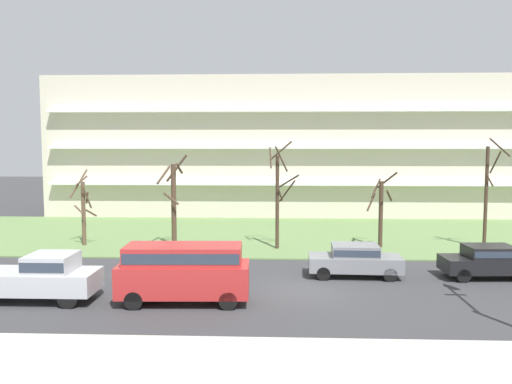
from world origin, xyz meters
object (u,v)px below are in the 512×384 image
(tree_far_left, at_px, (84,209))
(tree_far_right, at_px, (487,193))
(tree_left, at_px, (174,202))
(tree_center, at_px, (279,195))
(sedan_gray_near_left, at_px, (355,259))
(tree_right, at_px, (381,210))
(sedan_black_near_right, at_px, (489,260))
(pickup_silver_center_right, at_px, (36,276))
(van_red_center_left, at_px, (184,269))

(tree_far_left, distance_m, tree_far_right, 24.73)
(tree_left, bearing_deg, tree_center, 3.49)
(tree_center, relative_size, sedan_gray_near_left, 1.48)
(tree_right, distance_m, sedan_black_near_right, 8.21)
(tree_right, relative_size, sedan_gray_near_left, 1.06)
(tree_far_left, relative_size, tree_far_right, 0.71)
(tree_right, height_order, pickup_silver_center_right, tree_right)
(tree_far_left, xyz_separation_m, tree_far_right, (24.70, -0.02, 1.08))
(tree_center, bearing_deg, tree_far_left, 177.60)
(pickup_silver_center_right, bearing_deg, tree_far_left, 101.36)
(tree_center, relative_size, sedan_black_near_right, 1.47)
(tree_far_left, bearing_deg, pickup_silver_center_right, -78.50)
(tree_center, bearing_deg, tree_right, 6.47)
(pickup_silver_center_right, bearing_deg, tree_center, 47.91)
(tree_far_left, xyz_separation_m, sedan_black_near_right, (22.18, -6.94, -1.48))
(tree_center, height_order, pickup_silver_center_right, tree_center)
(tree_right, distance_m, sedan_gray_near_left, 7.75)
(tree_center, relative_size, van_red_center_left, 1.25)
(tree_center, xyz_separation_m, tree_far_right, (12.55, 0.49, 0.09))
(pickup_silver_center_right, bearing_deg, tree_far_right, 26.89)
(tree_far_left, distance_m, sedan_black_near_right, 23.29)
(tree_far_right, distance_m, van_red_center_left, 20.04)
(tree_right, bearing_deg, sedan_gray_near_left, -109.93)
(tree_right, bearing_deg, tree_left, -175.02)
(tree_far_left, xyz_separation_m, tree_center, (12.15, -0.51, 0.99))
(tree_right, relative_size, pickup_silver_center_right, 0.87)
(tree_left, xyz_separation_m, pickup_silver_center_right, (-3.52, -10.55, -1.92))
(tree_far_left, bearing_deg, tree_center, -2.40)
(van_red_center_left, distance_m, sedan_black_near_right, 14.54)
(tree_far_right, height_order, van_red_center_left, tree_far_right)
(tree_far_right, distance_m, sedan_black_near_right, 7.80)
(van_red_center_left, bearing_deg, tree_far_right, 32.74)
(tree_far_right, height_order, sedan_gray_near_left, tree_far_right)
(tree_far_left, xyz_separation_m, pickup_silver_center_right, (2.33, -11.44, -1.33))
(tree_far_right, bearing_deg, tree_right, 177.95)
(tree_far_right, distance_m, sedan_gray_near_left, 11.54)
(tree_left, height_order, pickup_silver_center_right, tree_left)
(sedan_black_near_right, bearing_deg, van_red_center_left, 15.18)
(sedan_black_near_right, bearing_deg, tree_center, -35.54)
(van_red_center_left, bearing_deg, tree_right, 46.99)
(tree_center, bearing_deg, sedan_gray_near_left, -60.26)
(tree_right, distance_m, tree_far_right, 6.38)
(pickup_silver_center_right, height_order, sedan_black_near_right, pickup_silver_center_right)
(sedan_gray_near_left, xyz_separation_m, sedan_black_near_right, (6.35, 0.00, 0.00))
(tree_right, height_order, tree_far_right, tree_far_right)
(pickup_silver_center_right, xyz_separation_m, sedan_black_near_right, (19.85, 4.50, -0.14))
(sedan_gray_near_left, bearing_deg, pickup_silver_center_right, 20.45)
(sedan_gray_near_left, xyz_separation_m, van_red_center_left, (-7.46, -4.50, 0.52))
(sedan_black_near_right, bearing_deg, sedan_gray_near_left, -2.86)
(van_red_center_left, bearing_deg, tree_left, 101.23)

